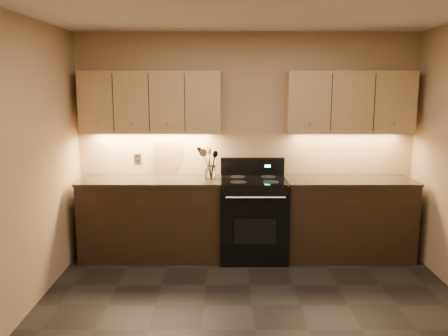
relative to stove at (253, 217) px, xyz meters
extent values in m
plane|color=black|center=(-0.08, -1.68, -0.48)|extent=(4.00, 4.00, 0.00)
plane|color=silver|center=(-0.08, -1.68, 2.12)|extent=(4.00, 4.00, 0.00)
cube|color=tan|center=(-0.08, 0.32, 0.82)|extent=(4.00, 0.04, 2.60)
cube|color=tan|center=(-2.08, -1.68, 0.82)|extent=(0.04, 4.00, 2.60)
cube|color=black|center=(-1.18, 0.02, -0.03)|extent=(1.60, 0.60, 0.90)
cube|color=#3E3627|center=(-1.18, 0.02, 0.44)|extent=(1.62, 0.62, 0.03)
cube|color=black|center=(1.10, 0.02, -0.03)|extent=(1.44, 0.60, 0.90)
cube|color=#3E3627|center=(1.10, 0.02, 0.44)|extent=(1.46, 0.62, 0.03)
cube|color=black|center=(0.00, -0.01, -0.02)|extent=(0.76, 0.65, 0.92)
cube|color=black|center=(0.00, -0.01, 0.45)|extent=(0.70, 0.60, 0.01)
cube|color=black|center=(0.00, 0.28, 0.55)|extent=(0.76, 0.07, 0.22)
cube|color=#19E5F2|center=(0.18, 0.24, 0.56)|extent=(0.06, 0.00, 0.03)
cylinder|color=silver|center=(0.00, -0.35, 0.32)|extent=(0.65, 0.02, 0.02)
cube|color=black|center=(0.00, -0.33, -0.07)|extent=(0.46, 0.00, 0.28)
cylinder|color=black|center=(-0.18, -0.16, 0.45)|extent=(0.18, 0.18, 0.00)
cylinder|color=black|center=(0.18, -0.16, 0.45)|extent=(0.18, 0.18, 0.00)
cylinder|color=black|center=(-0.18, 0.14, 0.45)|extent=(0.18, 0.18, 0.00)
cylinder|color=black|center=(0.18, 0.14, 0.45)|extent=(0.18, 0.18, 0.00)
cube|color=tan|center=(-1.18, 0.17, 1.32)|extent=(1.60, 0.30, 0.70)
cube|color=tan|center=(1.10, 0.17, 1.32)|extent=(1.44, 0.30, 0.70)
cube|color=#B2B5BA|center=(-1.38, 0.31, 0.64)|extent=(0.08, 0.01, 0.12)
cylinder|color=white|center=(-0.50, 0.07, 0.53)|extent=(0.16, 0.16, 0.15)
cylinder|color=white|center=(-0.50, 0.07, 0.46)|extent=(0.12, 0.12, 0.02)
cube|color=tan|center=(-1.01, 0.29, 0.66)|extent=(0.34, 0.13, 0.43)
camera|label=1|loc=(-0.33, -5.31, 1.54)|focal=38.00mm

